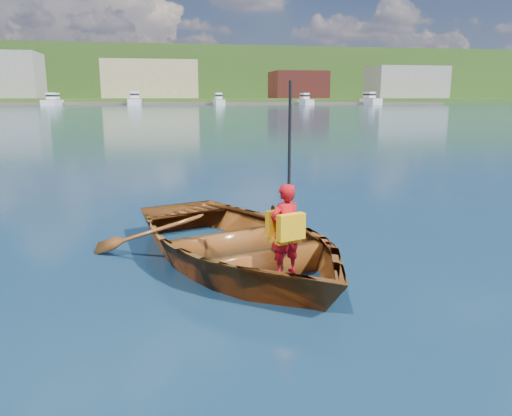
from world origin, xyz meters
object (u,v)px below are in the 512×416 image
Objects in this scene: dock at (196,104)px; marina_yachts at (126,101)px; rowboat at (237,241)px; child_paddler at (285,228)px.

dock is 20.83m from marina_yachts.
child_paddler is at bearing -59.89° from rowboat.
dock is at bearing 86.74° from child_paddler.
rowboat is 149.22m from dock.
child_paddler is 145.55m from marina_yachts.
child_paddler is 0.02× the size of marina_yachts.
marina_yachts reaches higher than dock.
child_paddler is (0.46, -0.79, 0.36)m from rowboat.
marina_yachts is at bearing 94.47° from rowboat.
dock is at bearing 12.96° from marina_yachts.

